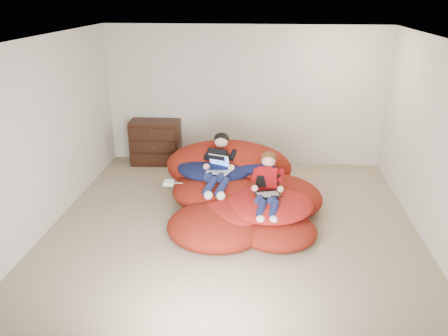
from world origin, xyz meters
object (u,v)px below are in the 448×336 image
beanbag_pile (239,192)px  older_boy (219,162)px  laptop_black (268,188)px  dresser (156,142)px  younger_boy (268,183)px  laptop_white (219,167)px

beanbag_pile → older_boy: size_ratio=2.19×
beanbag_pile → laptop_black: bearing=-47.9°
dresser → laptop_black: dresser is taller
dresser → older_boy: size_ratio=0.82×
older_boy → younger_boy: bearing=-40.0°
younger_boy → laptop_black: younger_boy is taller
laptop_black → younger_boy: bearing=90.0°
dresser → laptop_white: 2.13m
dresser → older_boy: bearing=-48.6°
beanbag_pile → younger_boy: 0.68m
dresser → older_boy: 2.06m
older_boy → laptop_white: (0.00, -0.10, -0.04)m
younger_boy → laptop_white: bearing=144.9°
younger_boy → laptop_white: size_ratio=2.48×
dresser → laptop_black: size_ratio=2.25×
older_boy → dresser: bearing=131.4°
younger_boy → laptop_black: bearing=-90.0°
beanbag_pile → laptop_black: 0.67m
dresser → laptop_white: bearing=-50.4°
dresser → beanbag_pile: (1.66, -1.72, -0.14)m
younger_boy → laptop_white: younger_boy is taller
beanbag_pile → laptop_black: size_ratio=5.98×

